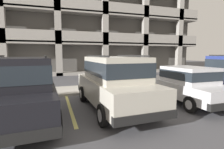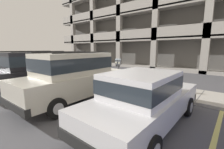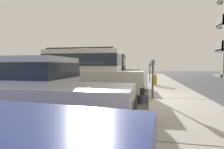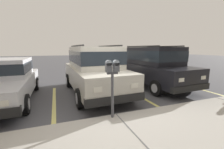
{
  "view_description": "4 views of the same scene",
  "coord_description": "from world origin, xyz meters",
  "px_view_note": "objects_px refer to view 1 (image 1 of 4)",
  "views": [
    {
      "loc": [
        -2.16,
        -8.51,
        2.08
      ],
      "look_at": [
        0.38,
        -0.92,
        1.14
      ],
      "focal_mm": 28.0,
      "sensor_mm": 36.0,
      "label": 1
    },
    {
      "loc": [
        5.06,
        -6.05,
        2.14
      ],
      "look_at": [
        0.4,
        -0.45,
        0.89
      ],
      "focal_mm": 24.0,
      "sensor_mm": 36.0,
      "label": 2
    },
    {
      "loc": [
        6.85,
        0.14,
        1.34
      ],
      "look_at": [
        0.33,
        -1.17,
        1.01
      ],
      "focal_mm": 28.0,
      "sensor_mm": 36.0,
      "label": 3
    },
    {
      "loc": [
        1.47,
        3.81,
        1.91
      ],
      "look_at": [
        -0.16,
        -0.54,
        1.1
      ],
      "focal_mm": 24.0,
      "sensor_mm": 36.0,
      "label": 4
    }
  ],
  "objects_px": {
    "red_sedan": "(23,86)",
    "fire_hydrant": "(4,89)",
    "dark_hatchback": "(185,83)",
    "parking_meter_near": "(100,70)",
    "parking_garage": "(56,21)",
    "silver_suv": "(114,80)"
  },
  "relations": [
    {
      "from": "dark_hatchback",
      "to": "parking_meter_near",
      "type": "relative_size",
      "value": 2.98
    },
    {
      "from": "parking_garage",
      "to": "silver_suv",
      "type": "bearing_deg",
      "value": -84.38
    },
    {
      "from": "red_sedan",
      "to": "fire_hydrant",
      "type": "distance_m",
      "value": 3.52
    },
    {
      "from": "red_sedan",
      "to": "fire_hydrant",
      "type": "height_order",
      "value": "red_sedan"
    },
    {
      "from": "parking_garage",
      "to": "red_sedan",
      "type": "bearing_deg",
      "value": -95.01
    },
    {
      "from": "silver_suv",
      "to": "fire_hydrant",
      "type": "relative_size",
      "value": 6.92
    },
    {
      "from": "red_sedan",
      "to": "parking_garage",
      "type": "xyz_separation_m",
      "value": [
        1.46,
        16.61,
        4.95
      ]
    },
    {
      "from": "silver_suv",
      "to": "parking_meter_near",
      "type": "xyz_separation_m",
      "value": [
        0.18,
        2.73,
        0.15
      ]
    },
    {
      "from": "red_sedan",
      "to": "fire_hydrant",
      "type": "relative_size",
      "value": 6.95
    },
    {
      "from": "dark_hatchback",
      "to": "fire_hydrant",
      "type": "distance_m",
      "value": 8.2
    },
    {
      "from": "fire_hydrant",
      "to": "red_sedan",
      "type": "bearing_deg",
      "value": -68.11
    },
    {
      "from": "silver_suv",
      "to": "parking_garage",
      "type": "height_order",
      "value": "parking_garage"
    },
    {
      "from": "parking_garage",
      "to": "fire_hydrant",
      "type": "height_order",
      "value": "parking_garage"
    },
    {
      "from": "parking_garage",
      "to": "fire_hydrant",
      "type": "relative_size",
      "value": 45.71
    },
    {
      "from": "dark_hatchback",
      "to": "fire_hydrant",
      "type": "bearing_deg",
      "value": 157.56
    },
    {
      "from": "red_sedan",
      "to": "dark_hatchback",
      "type": "height_order",
      "value": "red_sedan"
    },
    {
      "from": "red_sedan",
      "to": "dark_hatchback",
      "type": "bearing_deg",
      "value": -1.71
    },
    {
      "from": "parking_garage",
      "to": "fire_hydrant",
      "type": "xyz_separation_m",
      "value": [
        -2.75,
        -13.4,
        -5.57
      ]
    },
    {
      "from": "red_sedan",
      "to": "parking_garage",
      "type": "distance_m",
      "value": 17.39
    },
    {
      "from": "parking_meter_near",
      "to": "parking_garage",
      "type": "height_order",
      "value": "parking_garage"
    },
    {
      "from": "dark_hatchback",
      "to": "fire_hydrant",
      "type": "height_order",
      "value": "dark_hatchback"
    },
    {
      "from": "silver_suv",
      "to": "fire_hydrant",
      "type": "xyz_separation_m",
      "value": [
        -4.36,
        3.02,
        -0.62
      ]
    }
  ]
}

